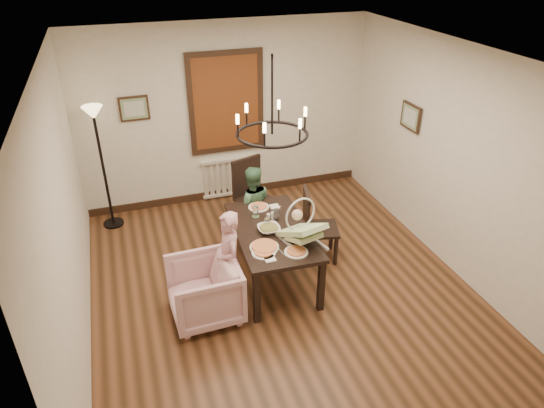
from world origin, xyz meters
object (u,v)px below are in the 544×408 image
dining_table (272,235)px  chair_far (256,197)px  elderly_woman (229,267)px  seated_man (252,213)px  armchair (204,291)px  baby_bouncer (302,228)px  drinking_glass (267,224)px  floor_lamp (104,170)px  chair_right (321,225)px

dining_table → chair_far: chair_far is taller
dining_table → elderly_woman: size_ratio=1.59×
elderly_woman → seated_man: (0.60, 1.13, -0.02)m
armchair → seated_man: 1.58m
elderly_woman → seated_man: size_ratio=1.04×
seated_man → baby_bouncer: baby_bouncer is taller
chair_far → armchair: chair_far is taller
dining_table → chair_far: (0.14, 1.17, -0.10)m
dining_table → elderly_woman: bearing=-152.9°
dining_table → seated_man: size_ratio=1.65×
drinking_glass → floor_lamp: 2.67m
elderly_woman → chair_right: bearing=106.1°
chair_right → drinking_glass: 0.87m
drinking_glass → floor_lamp: floor_lamp is taller
chair_right → elderly_woman: (-1.36, -0.50, -0.00)m
armchair → chair_right: bearing=109.5°
chair_far → drinking_glass: 1.18m
chair_far → armchair: 1.93m
chair_right → drinking_glass: size_ratio=7.29×
armchair → seated_man: seated_man is taller
armchair → baby_bouncer: (1.17, 0.04, 0.57)m
dining_table → chair_far: 1.18m
elderly_woman → dining_table: bearing=110.2°
chair_right → dining_table: bearing=121.8°
seated_man → elderly_woman: bearing=68.1°
dining_table → floor_lamp: size_ratio=0.89×
chair_far → drinking_glass: (-0.19, -1.14, 0.25)m
armchair → drinking_glass: bearing=115.5°
chair_far → drinking_glass: size_ratio=7.86×
elderly_woman → drinking_glass: 0.71m
chair_far → chair_right: chair_far is taller
floor_lamp → chair_far: bearing=-22.3°
chair_far → armchair: (-1.08, -1.58, -0.19)m
chair_far → dining_table: bearing=-116.2°
drinking_glass → armchair: bearing=-153.3°
seated_man → floor_lamp: (-1.85, 1.14, 0.41)m
elderly_woman → floor_lamp: bearing=-155.2°
chair_right → chair_far: bearing=48.0°
floor_lamp → chair_right: bearing=-34.1°
armchair → floor_lamp: bearing=-160.2°
dining_table → seated_man: bearing=93.2°
armchair → floor_lamp: floor_lamp is taller
armchair → elderly_woman: 0.39m
dining_table → armchair: (-0.94, -0.41, -0.29)m
elderly_woman → floor_lamp: size_ratio=0.56×
dining_table → seated_man: seated_man is taller
dining_table → seated_man: 0.87m
seated_man → drinking_glass: size_ratio=7.00×
dining_table → drinking_glass: bearing=147.1°
armchair → drinking_glass: 1.09m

